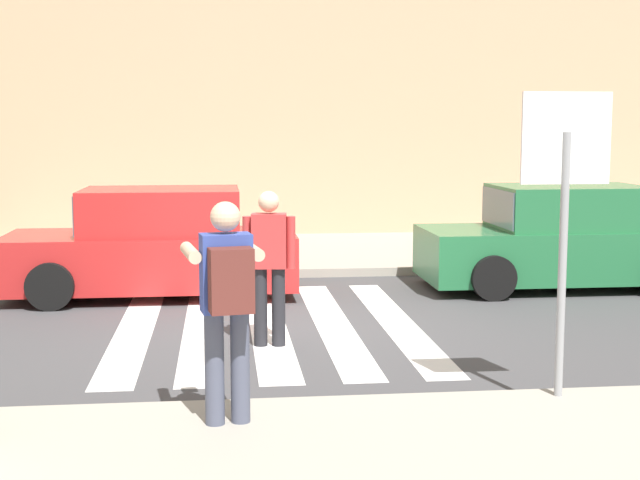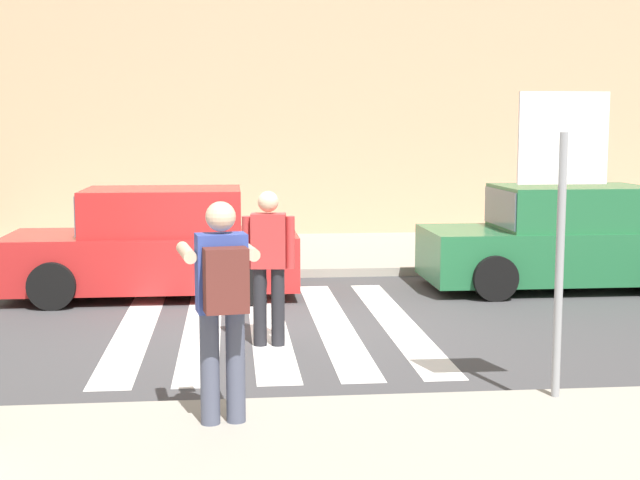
{
  "view_description": "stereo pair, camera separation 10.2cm",
  "coord_description": "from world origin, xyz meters",
  "views": [
    {
      "loc": [
        -0.55,
        -10.52,
        2.42
      ],
      "look_at": [
        0.6,
        -0.2,
        1.1
      ],
      "focal_mm": 50.0,
      "sensor_mm": 36.0,
      "label": 1
    },
    {
      "loc": [
        -0.45,
        -10.53,
        2.42
      ],
      "look_at": [
        0.6,
        -0.2,
        1.1
      ],
      "focal_mm": 50.0,
      "sensor_mm": 36.0,
      "label": 2
    }
  ],
  "objects": [
    {
      "name": "ground_plane",
      "position": [
        0.0,
        0.0,
        0.0
      ],
      "size": [
        120.0,
        120.0,
        0.0
      ],
      "primitive_type": "plane",
      "color": "#424244"
    },
    {
      "name": "sidewalk_far",
      "position": [
        0.0,
        6.0,
        0.07
      ],
      "size": [
        60.0,
        4.8,
        0.14
      ],
      "primitive_type": "cube",
      "color": "#9E998C",
      "rests_on": "ground"
    },
    {
      "name": "building_facade_far",
      "position": [
        0.0,
        10.4,
        2.86
      ],
      "size": [
        56.0,
        4.0,
        5.72
      ],
      "primitive_type": "cube",
      "color": "tan",
      "rests_on": "ground"
    },
    {
      "name": "crosswalk_stripe_0",
      "position": [
        -1.6,
        0.2,
        0.0
      ],
      "size": [
        0.44,
        5.2,
        0.01
      ],
      "primitive_type": "cube",
      "color": "silver",
      "rests_on": "ground"
    },
    {
      "name": "crosswalk_stripe_1",
      "position": [
        -0.8,
        0.2,
        0.0
      ],
      "size": [
        0.44,
        5.2,
        0.01
      ],
      "primitive_type": "cube",
      "color": "silver",
      "rests_on": "ground"
    },
    {
      "name": "crosswalk_stripe_2",
      "position": [
        0.0,
        0.2,
        0.0
      ],
      "size": [
        0.44,
        5.2,
        0.01
      ],
      "primitive_type": "cube",
      "color": "silver",
      "rests_on": "ground"
    },
    {
      "name": "crosswalk_stripe_3",
      "position": [
        0.8,
        0.2,
        0.0
      ],
      "size": [
        0.44,
        5.2,
        0.01
      ],
      "primitive_type": "cube",
      "color": "silver",
      "rests_on": "ground"
    },
    {
      "name": "crosswalk_stripe_4",
      "position": [
        1.6,
        0.2,
        0.0
      ],
      "size": [
        0.44,
        5.2,
        0.01
      ],
      "primitive_type": "cube",
      "color": "silver",
      "rests_on": "ground"
    },
    {
      "name": "stop_sign",
      "position": [
        2.29,
        -3.39,
        2.01
      ],
      "size": [
        0.76,
        0.08,
        2.57
      ],
      "color": "gray",
      "rests_on": "sidewalk_near"
    },
    {
      "name": "photographer_with_backpack",
      "position": [
        -0.52,
        -3.83,
        1.17
      ],
      "size": [
        0.66,
        0.9,
        1.72
      ],
      "color": "#474C60",
      "rests_on": "sidewalk_near"
    },
    {
      "name": "pedestrian_crossing",
      "position": [
        -0.03,
        -0.83,
        0.97
      ],
      "size": [
        0.58,
        0.28,
        1.72
      ],
      "color": "#232328",
      "rests_on": "ground"
    },
    {
      "name": "parked_car_red",
      "position": [
        -1.51,
        2.3,
        0.73
      ],
      "size": [
        4.1,
        1.92,
        1.55
      ],
      "color": "red",
      "rests_on": "ground"
    },
    {
      "name": "parked_car_green",
      "position": [
        4.54,
        2.3,
        0.73
      ],
      "size": [
        4.1,
        1.92,
        1.55
      ],
      "color": "#236B3D",
      "rests_on": "ground"
    }
  ]
}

